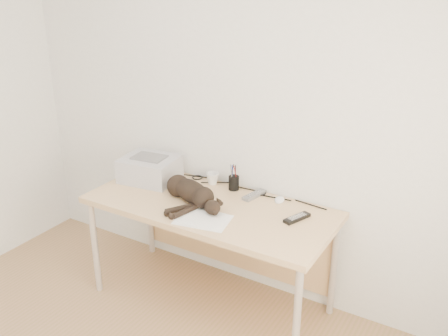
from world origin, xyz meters
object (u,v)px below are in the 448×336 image
Objects in this scene: pen_cup at (234,183)px; desk at (217,218)px; mug at (213,179)px; mouse at (280,198)px; printer at (150,169)px; cat at (189,192)px.

desk is at bearing -95.38° from pen_cup.
mouse is at bearing 0.00° from mug.
mug is 0.49× the size of pen_cup.
printer is 0.61m from pen_cup.
pen_cup is at bearing 165.83° from mouse.
pen_cup reaches higher than printer.
printer is 4.56× the size of mug.
cat reaches higher than mouse.
printer reaches higher than desk.
printer reaches higher than cat.
printer is at bearing -158.81° from mug.
cat is 0.58m from mouse.
desk is 0.43m from mouse.
printer is at bearing 175.42° from mouse.
printer is at bearing -178.60° from cat.
mug is 0.51m from mouse.
mug is (-0.02, 0.31, -0.02)m from cat.
cat is 0.34m from pen_cup.
pen_cup is (0.59, 0.16, -0.03)m from printer.
printer is (-0.57, 0.03, 0.22)m from desk.
printer is at bearing -164.78° from pen_cup.
pen_cup is 0.34m from mouse.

